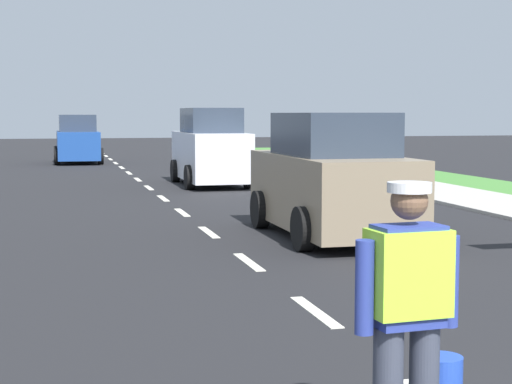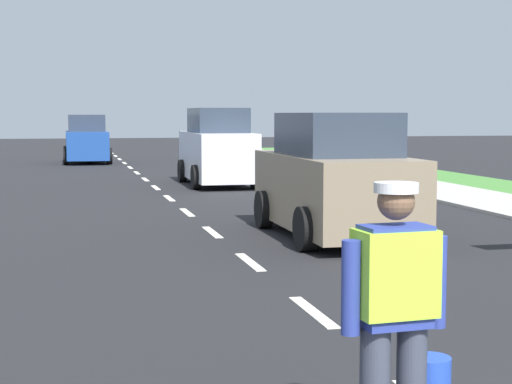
# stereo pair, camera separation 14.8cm
# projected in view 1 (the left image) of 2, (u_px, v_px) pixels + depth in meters

# --- Properties ---
(ground_plane) EXTENTS (96.00, 96.00, 0.00)m
(ground_plane) POSITION_uv_depth(u_px,v_px,m) (148.00, 187.00, 23.45)
(ground_plane) COLOR black
(lane_center_line) EXTENTS (0.14, 46.40, 0.01)m
(lane_center_line) POSITION_uv_depth(u_px,v_px,m) (133.00, 176.00, 27.51)
(lane_center_line) COLOR silver
(lane_center_line) RESTS_ON ground
(road_worker) EXTENTS (0.76, 0.41, 1.67)m
(road_worker) POSITION_uv_depth(u_px,v_px,m) (410.00, 307.00, 4.89)
(road_worker) COLOR #383D4C
(road_worker) RESTS_ON ground
(car_outgoing_ahead) EXTENTS (1.98, 4.25, 2.08)m
(car_outgoing_ahead) POSITION_uv_depth(u_px,v_px,m) (331.00, 180.00, 13.89)
(car_outgoing_ahead) COLOR gray
(car_outgoing_ahead) RESTS_ON ground
(car_outgoing_far) EXTENTS (1.88, 4.28, 2.23)m
(car_outgoing_far) POSITION_uv_depth(u_px,v_px,m) (210.00, 149.00, 24.01)
(car_outgoing_far) COLOR silver
(car_outgoing_far) RESTS_ON ground
(car_oncoming_third) EXTENTS (1.94, 3.91, 2.02)m
(car_oncoming_third) POSITION_uv_depth(u_px,v_px,m) (78.00, 141.00, 34.80)
(car_oncoming_third) COLOR #1E4799
(car_oncoming_third) RESTS_ON ground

